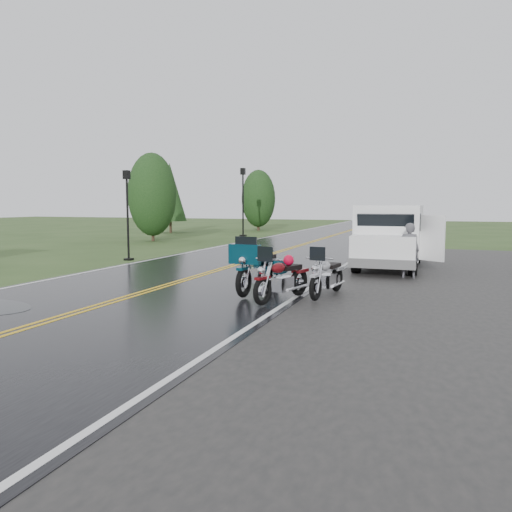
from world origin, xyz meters
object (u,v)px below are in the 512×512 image
Objects in this scene: van_white at (357,239)px; lamp_post_far_left at (243,202)px; motorcycle_red at (263,279)px; motorcycle_teal at (244,270)px; lamp_post_near_left at (128,215)px; motorcycle_silver at (316,277)px; person_at_van at (409,252)px.

lamp_post_far_left is (-10.38, 16.13, 1.25)m from van_white.
motorcycle_teal is (-0.72, 0.71, 0.09)m from motorcycle_red.
lamp_post_near_left reaches higher than motorcycle_red.
motorcycle_red is 1.33m from motorcycle_silver.
lamp_post_near_left is at bearing 144.05° from motorcycle_teal.
motorcycle_red is at bearing -40.15° from lamp_post_near_left.
van_white is at bearing -4.55° from lamp_post_near_left.
person_at_van reaches higher than motorcycle_silver.
van_white is 1.59× the size of lamp_post_near_left.
motorcycle_teal reaches higher than motorcycle_silver.
lamp_post_far_left is at bearing 94.26° from lamp_post_near_left.
motorcycle_silver is 5.24m from van_white.
motorcycle_silver is (0.96, 0.92, -0.03)m from motorcycle_red.
motorcycle_teal is at bearing -39.68° from lamp_post_near_left.
lamp_post_far_left reaches higher than van_white.
lamp_post_far_left is (-12.03, 16.75, 1.55)m from person_at_van.
van_white reaches higher than motorcycle_silver.
lamp_post_far_left is (-8.57, 21.56, 1.66)m from motorcycle_teal.
motorcycle_red is 6.16m from person_at_van.
lamp_post_near_left is (-9.23, 0.73, 0.68)m from van_white.
lamp_post_near_left is 0.76× the size of lamp_post_far_left.
person_at_van is 0.35× the size of lamp_post_far_left.
van_white reaches higher than motorcycle_red.
motorcycle_teal is 1.19× the size of motorcycle_silver.
lamp_post_far_left is at bearing 123.36° from motorcycle_silver.
lamp_post_far_left reaches higher than lamp_post_near_left.
motorcycle_red reaches higher than motorcycle_silver.
lamp_post_far_left is at bearing 127.89° from motorcycle_red.
motorcycle_red is at bearing -100.46° from van_white.
motorcycle_red is 10.73m from lamp_post_near_left.
motorcycle_teal is 0.51× the size of lamp_post_far_left.
lamp_post_near_left is at bearing 174.98° from van_white.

